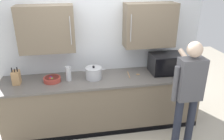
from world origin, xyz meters
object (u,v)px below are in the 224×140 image
(knife_block, at_px, (16,77))
(fruit_bowl, at_px, (52,79))
(wooden_spoon, at_px, (133,75))
(person_figure, at_px, (188,90))
(stock_pot, at_px, (94,73))
(thermos_flask, at_px, (68,74))
(microwave_oven, at_px, (165,64))

(knife_block, distance_m, fruit_bowl, 0.53)
(wooden_spoon, xyz_separation_m, person_figure, (0.53, -0.87, 0.11))
(stock_pot, relative_size, person_figure, 0.21)
(stock_pot, height_order, person_figure, person_figure)
(fruit_bowl, xyz_separation_m, person_figure, (1.84, -0.85, 0.08))
(knife_block, xyz_separation_m, fruit_bowl, (0.53, -0.01, -0.07))
(wooden_spoon, distance_m, fruit_bowl, 1.32)
(fruit_bowl, xyz_separation_m, stock_pot, (0.66, -0.00, 0.05))
(stock_pot, bearing_deg, wooden_spoon, 1.65)
(knife_block, relative_size, wooden_spoon, 1.12)
(knife_block, bearing_deg, thermos_flask, -1.32)
(wooden_spoon, distance_m, thermos_flask, 1.06)
(person_figure, bearing_deg, wooden_spoon, 121.15)
(wooden_spoon, distance_m, stock_pot, 0.67)
(stock_pot, bearing_deg, knife_block, 179.25)
(knife_block, bearing_deg, person_figure, -20.09)
(wooden_spoon, relative_size, person_figure, 0.15)
(stock_pot, xyz_separation_m, person_figure, (1.19, -0.85, 0.02))
(microwave_oven, xyz_separation_m, knife_block, (-2.41, -0.02, -0.06))
(thermos_flask, distance_m, stock_pot, 0.40)
(microwave_oven, height_order, fruit_bowl, microwave_oven)
(microwave_oven, bearing_deg, stock_pot, -178.29)
(knife_block, height_order, person_figure, person_figure)
(person_figure, bearing_deg, stock_pot, 144.33)
(microwave_oven, relative_size, person_figure, 0.32)
(microwave_oven, xyz_separation_m, fruit_bowl, (-1.88, -0.03, -0.12))
(wooden_spoon, relative_size, thermos_flask, 1.08)
(stock_pot, bearing_deg, person_figure, -35.67)
(microwave_oven, bearing_deg, fruit_bowl, -178.98)
(wooden_spoon, bearing_deg, person_figure, -58.85)
(fruit_bowl, bearing_deg, knife_block, 178.67)
(microwave_oven, xyz_separation_m, thermos_flask, (-1.62, -0.04, -0.04))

